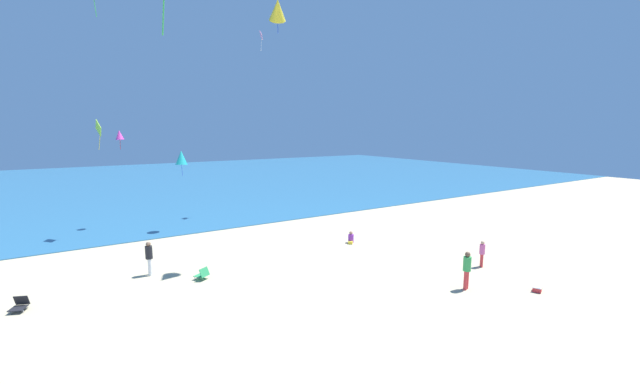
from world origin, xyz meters
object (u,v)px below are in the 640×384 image
(kite_pink, at_px, (261,36))
(kite_teal, at_px, (181,158))
(person_2, at_px, (467,268))
(person_3, at_px, (351,239))
(kite_yellow, at_px, (278,10))
(beach_chair_near_camera, at_px, (20,305))
(person_0, at_px, (149,256))
(kite_lime, at_px, (98,128))
(kite_magenta, at_px, (120,135))
(cooler_box, at_px, (537,289))
(person_1, at_px, (482,252))
(beach_chair_mid_beach, at_px, (202,274))

(kite_pink, xyz_separation_m, kite_teal, (-7.51, -2.77, -9.47))
(person_2, distance_m, kite_teal, 19.86)
(person_2, bearing_deg, person_3, -17.08)
(person_2, relative_size, kite_yellow, 0.96)
(beach_chair_near_camera, xyz_separation_m, person_0, (5.06, 1.35, 0.74))
(kite_lime, bearing_deg, kite_magenta, 57.90)
(cooler_box, relative_size, kite_magenta, 0.39)
(person_1, distance_m, person_2, 3.50)
(cooler_box, distance_m, person_1, 3.49)
(cooler_box, xyz_separation_m, kite_yellow, (-7.53, 10.00, 12.86))
(kite_pink, distance_m, kite_teal, 12.40)
(beach_chair_mid_beach, height_order, person_3, person_3)
(cooler_box, xyz_separation_m, kite_teal, (-10.29, 19.64, 5.01))
(beach_chair_mid_beach, height_order, kite_teal, kite_teal)
(kite_lime, bearing_deg, person_2, -56.28)
(person_3, height_order, kite_yellow, kite_yellow)
(person_0, height_order, kite_magenta, kite_magenta)
(kite_teal, xyz_separation_m, kite_lime, (-4.83, 1.21, 2.00))
(cooler_box, height_order, kite_teal, kite_teal)
(person_1, bearing_deg, kite_yellow, 3.03)
(kite_yellow, distance_m, kite_lime, 14.47)
(beach_chair_mid_beach, relative_size, kite_teal, 0.43)
(cooler_box, height_order, person_1, person_1)
(person_1, height_order, kite_pink, kite_pink)
(person_3, bearing_deg, person_0, -50.60)
(beach_chair_mid_beach, bearing_deg, kite_yellow, -114.12)
(beach_chair_mid_beach, distance_m, person_0, 2.89)
(cooler_box, distance_m, kite_pink, 26.83)
(cooler_box, height_order, kite_pink, kite_pink)
(person_2, bearing_deg, kite_magenta, 11.43)
(person_2, bearing_deg, person_1, -81.39)
(beach_chair_near_camera, bearing_deg, kite_pink, 150.14)
(person_2, xyz_separation_m, kite_magenta, (-11.21, 21.29, 5.68))
(cooler_box, distance_m, kite_teal, 22.73)
(beach_chair_mid_beach, relative_size, cooler_box, 1.41)
(person_0, bearing_deg, kite_teal, 67.59)
(beach_chair_mid_beach, xyz_separation_m, person_0, (-2.00, 1.96, 0.70))
(beach_chair_mid_beach, distance_m, person_3, 9.78)
(beach_chair_mid_beach, xyz_separation_m, kite_yellow, (4.52, 0.59, 12.70))
(kite_yellow, relative_size, kite_teal, 1.01)
(beach_chair_mid_beach, height_order, person_1, person_1)
(cooler_box, relative_size, kite_pink, 0.34)
(person_0, xyz_separation_m, kite_teal, (3.76, 8.27, 4.15))
(person_2, bearing_deg, kite_lime, 17.37)
(kite_magenta, height_order, kite_lime, kite_lime)
(cooler_box, bearing_deg, kite_yellow, 126.98)
(beach_chair_mid_beach, bearing_deg, person_1, -147.03)
(kite_yellow, relative_size, kite_lime, 0.92)
(person_3, distance_m, kite_yellow, 13.74)
(person_2, xyz_separation_m, kite_lime, (-12.66, 18.98, 6.13))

